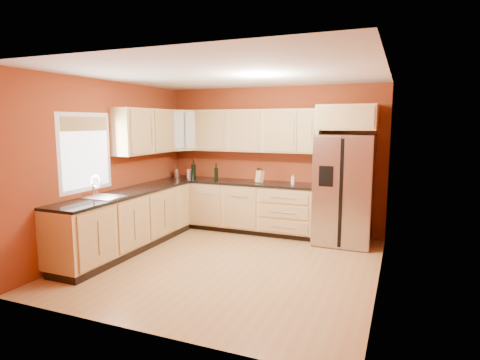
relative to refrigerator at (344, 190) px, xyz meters
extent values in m
plane|color=#B07644|center=(-1.35, -1.62, -0.89)|extent=(4.00, 4.00, 0.00)
plane|color=silver|center=(-1.35, -1.62, 1.71)|extent=(4.00, 4.00, 0.00)
cube|color=maroon|center=(-1.35, 0.38, 0.41)|extent=(4.00, 0.04, 2.60)
cube|color=maroon|center=(-1.35, -3.62, 0.41)|extent=(4.00, 0.04, 2.60)
cube|color=maroon|center=(-3.35, -1.62, 0.41)|extent=(0.04, 4.00, 2.60)
cube|color=maroon|center=(0.65, -1.62, 0.41)|extent=(0.04, 4.00, 2.60)
cube|color=tan|center=(-1.90, 0.07, -0.45)|extent=(2.90, 0.60, 0.88)
cube|color=tan|center=(-3.05, -1.62, -0.45)|extent=(0.60, 2.80, 0.88)
cube|color=black|center=(-1.90, 0.06, 0.01)|extent=(2.90, 0.62, 0.04)
cube|color=black|center=(-3.04, -1.62, 0.01)|extent=(0.62, 2.80, 0.04)
cube|color=tan|center=(-1.60, 0.21, 0.94)|extent=(2.30, 0.33, 0.75)
cube|color=tan|center=(-3.19, -0.90, 0.94)|extent=(0.33, 1.35, 0.75)
cube|color=tan|center=(-3.02, 0.04, 0.94)|extent=(0.67, 0.67, 0.75)
cube|color=tan|center=(0.00, 0.07, 1.16)|extent=(0.92, 0.60, 0.40)
cube|color=#B4B5B9|center=(0.00, 0.00, 0.00)|extent=(0.90, 0.75, 1.78)
cube|color=white|center=(-3.33, -2.12, 0.66)|extent=(0.03, 0.90, 1.00)
cylinder|color=#B4B5B9|center=(-3.17, 0.07, 0.12)|extent=(0.12, 0.12, 0.17)
cylinder|color=#B4B5B9|center=(-2.89, 0.04, 0.12)|extent=(0.12, 0.12, 0.17)
cube|color=tan|center=(-1.46, 0.03, 0.14)|extent=(0.14, 0.13, 0.21)
cylinder|color=silver|center=(-0.87, 0.05, 0.11)|extent=(0.07, 0.07, 0.17)
camera|label=1|loc=(0.86, -6.56, 1.08)|focal=30.00mm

